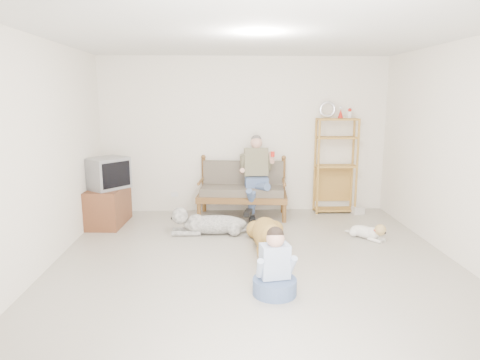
{
  "coord_description": "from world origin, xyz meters",
  "views": [
    {
      "loc": [
        -0.41,
        -4.74,
        2.02
      ],
      "look_at": [
        -0.16,
        1.0,
        0.9
      ],
      "focal_mm": 32.0,
      "sensor_mm": 36.0,
      "label": 1
    }
  ],
  "objects_px": {
    "loveseat": "(242,188)",
    "tv_stand": "(108,206)",
    "etagere": "(336,165)",
    "golden_retriever": "(268,235)"
  },
  "relations": [
    {
      "from": "loveseat",
      "to": "tv_stand",
      "type": "distance_m",
      "value": 2.22
    },
    {
      "from": "etagere",
      "to": "loveseat",
      "type": "bearing_deg",
      "value": -174.0
    },
    {
      "from": "loveseat",
      "to": "etagere",
      "type": "xyz_separation_m",
      "value": [
        1.64,
        0.17,
        0.37
      ]
    },
    {
      "from": "loveseat",
      "to": "tv_stand",
      "type": "height_order",
      "value": "loveseat"
    },
    {
      "from": "golden_retriever",
      "to": "loveseat",
      "type": "bearing_deg",
      "value": 99.6
    },
    {
      "from": "golden_retriever",
      "to": "etagere",
      "type": "bearing_deg",
      "value": 53.84
    },
    {
      "from": "etagere",
      "to": "tv_stand",
      "type": "distance_m",
      "value": 3.9
    },
    {
      "from": "etagere",
      "to": "tv_stand",
      "type": "relative_size",
      "value": 2.09
    },
    {
      "from": "etagere",
      "to": "tv_stand",
      "type": "xyz_separation_m",
      "value": [
        -3.81,
        -0.59,
        -0.55
      ]
    },
    {
      "from": "loveseat",
      "to": "tv_stand",
      "type": "relative_size",
      "value": 1.68
    }
  ]
}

